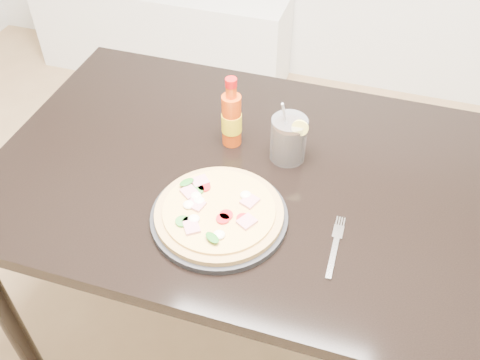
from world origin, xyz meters
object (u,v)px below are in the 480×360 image
(media_console, at_px, (162,30))
(hot_sauce_bottle, at_px, (232,119))
(fork, at_px, (335,245))
(dining_table, at_px, (253,193))
(cola_cup, at_px, (288,140))
(plate, at_px, (219,217))
(pizza, at_px, (218,211))

(media_console, bearing_deg, hot_sauce_bottle, -57.66)
(fork, bearing_deg, hot_sauce_bottle, 139.92)
(dining_table, relative_size, fork, 7.44)
(dining_table, xyz_separation_m, hot_sauce_bottle, (-0.09, 0.10, 0.17))
(dining_table, distance_m, cola_cup, 0.18)
(plate, height_order, cola_cup, cola_cup)
(fork, bearing_deg, media_console, 125.43)
(pizza, height_order, fork, pizza)
(plate, relative_size, fork, 1.77)
(hot_sauce_bottle, xyz_separation_m, fork, (0.34, -0.28, -0.08))
(pizza, relative_size, fork, 1.65)
(dining_table, xyz_separation_m, plate, (-0.03, -0.19, 0.09))
(hot_sauce_bottle, distance_m, cola_cup, 0.17)
(plate, relative_size, pizza, 1.07)
(cola_cup, bearing_deg, fork, -55.92)
(dining_table, height_order, media_console, dining_table)
(pizza, bearing_deg, fork, 0.79)
(hot_sauce_bottle, bearing_deg, plate, -77.97)
(pizza, relative_size, hot_sauce_bottle, 1.47)
(dining_table, bearing_deg, fork, -36.03)
(plate, relative_size, cola_cup, 1.79)
(pizza, relative_size, media_console, 0.22)
(plate, bearing_deg, hot_sauce_bottle, 102.03)
(hot_sauce_bottle, distance_m, fork, 0.45)
(pizza, bearing_deg, media_console, 119.20)
(cola_cup, relative_size, fork, 0.99)
(media_console, bearing_deg, dining_table, -56.80)
(cola_cup, relative_size, media_console, 0.13)
(fork, relative_size, media_console, 0.13)
(plate, distance_m, cola_cup, 0.29)
(pizza, bearing_deg, hot_sauce_bottle, 101.63)
(dining_table, height_order, fork, fork)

